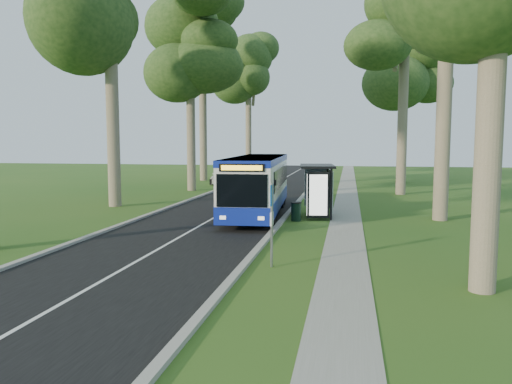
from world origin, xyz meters
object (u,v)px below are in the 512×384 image
at_px(litter_bin, 296,211).
at_px(car_white, 223,176).
at_px(car_silver, 241,169).
at_px(bus_stop_sign, 272,215).
at_px(bus, 258,184).
at_px(bus_shelter, 319,181).

height_order(litter_bin, car_white, car_white).
bearing_deg(car_silver, bus_stop_sign, -65.25).
height_order(bus, bus_shelter, bus).
relative_size(bus_shelter, litter_bin, 3.54).
bearing_deg(litter_bin, bus, 139.13).
height_order(bus_shelter, litter_bin, bus_shelter).
height_order(bus, litter_bin, bus).
distance_m(bus, litter_bin, 3.15).
bearing_deg(bus_shelter, bus_stop_sign, -100.91).
bearing_deg(bus_stop_sign, bus, 105.13).
height_order(bus_shelter, car_white, bus_shelter).
relative_size(bus, bus_stop_sign, 4.51).
xyz_separation_m(bus, bus_stop_sign, (2.43, -10.91, 0.03)).
distance_m(bus, bus_shelter, 3.34).
bearing_deg(car_white, bus, -73.86).
relative_size(bus_shelter, car_white, 0.75).
height_order(bus_stop_sign, litter_bin, bus_stop_sign).
relative_size(bus, car_silver, 2.31).
bearing_deg(bus, bus_shelter, -15.83).
xyz_separation_m(bus, car_white, (-6.47, 17.90, -0.83)).
distance_m(litter_bin, car_silver, 31.48).
distance_m(bus, car_silver, 29.03).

